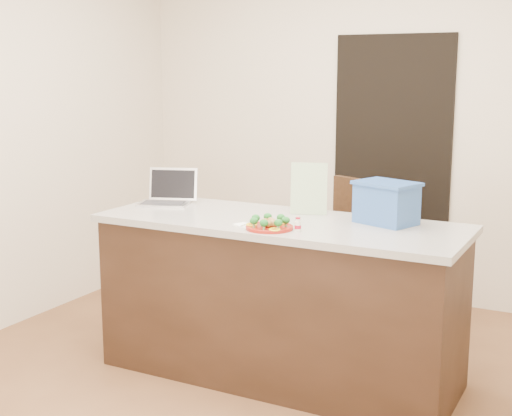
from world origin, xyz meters
The scene contains 16 objects.
ground centered at (0.00, 0.00, 0.00)m, with size 4.00×4.00×0.00m, color brown.
room_shell centered at (0.00, 0.00, 1.62)m, with size 4.00×4.00×4.00m.
doorway centered at (0.10, 1.98, 1.00)m, with size 0.90×0.02×2.00m, color black.
island centered at (0.00, 0.25, 0.46)m, with size 2.06×0.76×0.92m.
plate centered at (0.05, 0.02, 0.93)m, with size 0.25×0.25×0.02m.
meatballs centered at (0.05, 0.01, 0.95)m, with size 0.10×0.10×0.04m.
broccoli centered at (0.05, 0.02, 0.97)m, with size 0.21×0.21×0.04m.
pepper_rings centered at (0.05, 0.02, 0.94)m, with size 0.22×0.23×0.01m.
napkin centered at (-0.07, 0.05, 0.92)m, with size 0.15×0.15×0.01m, color white.
fork centered at (-0.09, 0.05, 0.93)m, with size 0.03×0.13×0.00m.
knife centered at (-0.04, 0.03, 0.93)m, with size 0.02×0.21×0.01m.
yogurt_bottle centered at (0.21, 0.04, 0.95)m, with size 0.03×0.03×0.07m.
laptop centered at (-0.83, 0.37, 0.98)m, with size 0.36×0.33×0.22m.
leaflet centered at (0.08, 0.47, 1.07)m, with size 0.21×0.00×0.30m, color silver.
blue_box centered at (0.55, 0.43, 1.04)m, with size 0.38×0.33×0.23m.
chair centered at (0.16, 1.02, 0.59)m, with size 0.61×0.62×1.04m.
Camera 1 is at (1.68, -3.24, 1.74)m, focal length 50.00 mm.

